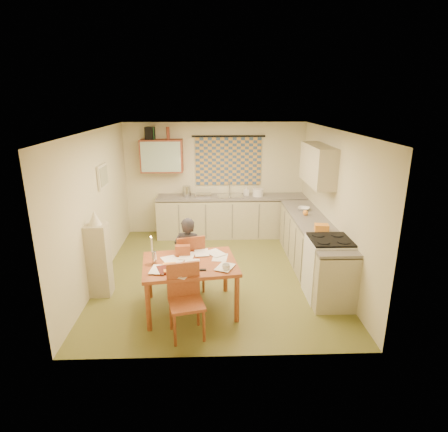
{
  "coord_description": "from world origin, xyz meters",
  "views": [
    {
      "loc": [
        -0.08,
        -6.06,
        2.99
      ],
      "look_at": [
        0.13,
        0.2,
        1.01
      ],
      "focal_mm": 30.0,
      "sensor_mm": 36.0,
      "label": 1
    }
  ],
  "objects_px": {
    "dining_table": "(190,286)",
    "chair_far": "(189,272)",
    "person": "(188,255)",
    "counter_back": "(232,216)",
    "counter_right": "(312,247)",
    "stove": "(328,268)",
    "shelf_stand": "(99,260)"
  },
  "relations": [
    {
      "from": "chair_far",
      "to": "shelf_stand",
      "type": "distance_m",
      "value": 1.42
    },
    {
      "from": "person",
      "to": "counter_back",
      "type": "bearing_deg",
      "value": -97.55
    },
    {
      "from": "person",
      "to": "shelf_stand",
      "type": "xyz_separation_m",
      "value": [
        -1.38,
        -0.07,
        -0.04
      ]
    },
    {
      "from": "counter_back",
      "to": "counter_right",
      "type": "height_order",
      "value": "same"
    },
    {
      "from": "counter_back",
      "to": "dining_table",
      "type": "height_order",
      "value": "counter_back"
    },
    {
      "from": "stove",
      "to": "shelf_stand",
      "type": "bearing_deg",
      "value": 176.62
    },
    {
      "from": "counter_right",
      "to": "shelf_stand",
      "type": "distance_m",
      "value": 3.62
    },
    {
      "from": "counter_right",
      "to": "stove",
      "type": "height_order",
      "value": "stove"
    },
    {
      "from": "chair_far",
      "to": "person",
      "type": "distance_m",
      "value": 0.32
    },
    {
      "from": "counter_back",
      "to": "shelf_stand",
      "type": "relative_size",
      "value": 2.83
    },
    {
      "from": "counter_back",
      "to": "counter_right",
      "type": "distance_m",
      "value": 2.3
    },
    {
      "from": "counter_right",
      "to": "stove",
      "type": "xyz_separation_m",
      "value": [
        0.0,
        -0.95,
        0.04
      ]
    },
    {
      "from": "chair_far",
      "to": "person",
      "type": "bearing_deg",
      "value": 68.13
    },
    {
      "from": "counter_right",
      "to": "person",
      "type": "height_order",
      "value": "person"
    },
    {
      "from": "counter_right",
      "to": "shelf_stand",
      "type": "height_order",
      "value": "shelf_stand"
    },
    {
      "from": "counter_back",
      "to": "stove",
      "type": "relative_size",
      "value": 3.38
    },
    {
      "from": "person",
      "to": "dining_table",
      "type": "bearing_deg",
      "value": 105.78
    },
    {
      "from": "dining_table",
      "to": "counter_right",
      "type": "bearing_deg",
      "value": 22.25
    },
    {
      "from": "dining_table",
      "to": "chair_far",
      "type": "bearing_deg",
      "value": 86.66
    },
    {
      "from": "person",
      "to": "stove",
      "type": "bearing_deg",
      "value": -177.11
    },
    {
      "from": "counter_right",
      "to": "chair_far",
      "type": "height_order",
      "value": "chair_far"
    },
    {
      "from": "counter_right",
      "to": "chair_far",
      "type": "relative_size",
      "value": 3.04
    },
    {
      "from": "stove",
      "to": "dining_table",
      "type": "bearing_deg",
      "value": -172.28
    },
    {
      "from": "dining_table",
      "to": "chair_far",
      "type": "distance_m",
      "value": 0.61
    },
    {
      "from": "counter_back",
      "to": "person",
      "type": "bearing_deg",
      "value": -107.91
    },
    {
      "from": "dining_table",
      "to": "shelf_stand",
      "type": "bearing_deg",
      "value": 152.9
    },
    {
      "from": "stove",
      "to": "person",
      "type": "relative_size",
      "value": 0.79
    },
    {
      "from": "stove",
      "to": "person",
      "type": "xyz_separation_m",
      "value": [
        -2.16,
        0.28,
        0.13
      ]
    },
    {
      "from": "counter_back",
      "to": "dining_table",
      "type": "distance_m",
      "value": 3.2
    },
    {
      "from": "counter_back",
      "to": "person",
      "type": "xyz_separation_m",
      "value": [
        -0.82,
        -2.54,
        0.17
      ]
    },
    {
      "from": "dining_table",
      "to": "person",
      "type": "distance_m",
      "value": 0.62
    },
    {
      "from": "dining_table",
      "to": "person",
      "type": "relative_size",
      "value": 1.17
    }
  ]
}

